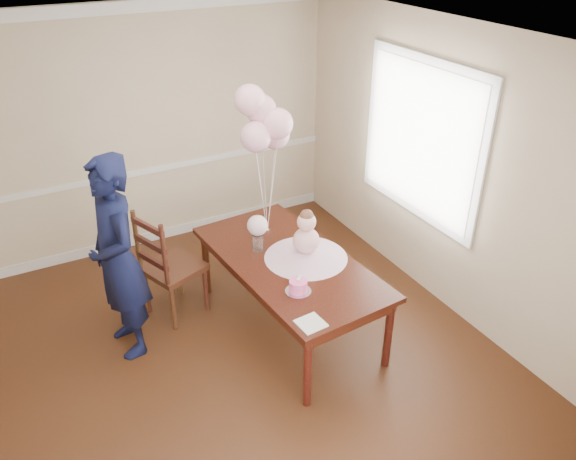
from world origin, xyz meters
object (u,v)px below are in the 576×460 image
(dining_chair_seat, at_px, (174,268))
(woman, at_px, (117,259))
(birthday_cake, at_px, (298,286))
(dining_table_top, at_px, (289,262))

(dining_chair_seat, xyz_separation_m, woman, (-0.54, -0.28, 0.42))
(birthday_cake, height_order, dining_chair_seat, birthday_cake)
(birthday_cake, relative_size, woman, 0.08)
(birthday_cake, bearing_deg, woman, 143.98)
(birthday_cake, distance_m, woman, 1.53)
(dining_table_top, height_order, birthday_cake, birthday_cake)
(birthday_cake, xyz_separation_m, dining_chair_seat, (-0.70, 1.18, -0.30))
(dining_table_top, xyz_separation_m, dining_chair_seat, (-0.86, 0.72, -0.21))
(dining_table_top, relative_size, woman, 1.07)
(dining_table_top, relative_size, dining_chair_seat, 4.03)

